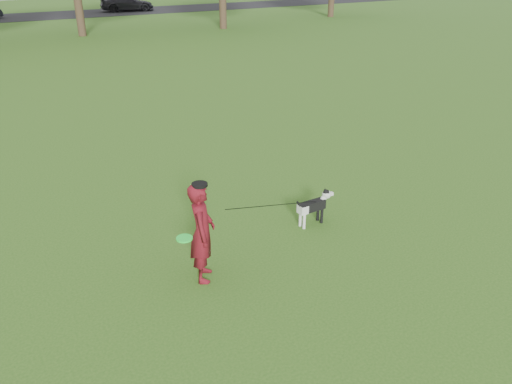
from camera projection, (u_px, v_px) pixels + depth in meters
ground at (255, 246)px, 8.32m from camera, size 120.00×120.00×0.00m
man at (202, 233)px, 7.18m from camera, size 0.59×0.67×1.54m
dog at (315, 204)px, 8.86m from camera, size 0.83×0.17×0.63m
car_right at (127, 3)px, 44.21m from camera, size 4.86×2.60×1.34m
man_held_items at (277, 205)px, 8.04m from camera, size 2.99×0.69×1.13m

